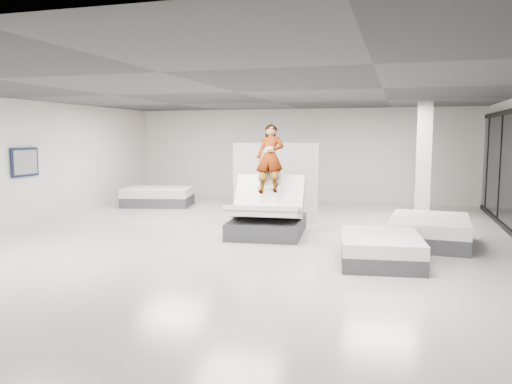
# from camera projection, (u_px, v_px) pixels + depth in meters

# --- Properties ---
(room) EXTENTS (14.00, 14.04, 3.20)m
(room) POSITION_uv_depth(u_px,v_px,m) (237.00, 167.00, 10.74)
(room) COLOR #BBB8B1
(room) RESTS_ON ground
(hero_bed) EXTENTS (1.81, 2.29, 1.45)m
(hero_bed) POSITION_uv_depth(u_px,v_px,m) (267.00, 216.00, 11.53)
(hero_bed) COLOR #3B3B40
(hero_bed) RESTS_ON floor
(person) EXTENTS (0.81, 1.81, 1.26)m
(person) POSITION_uv_depth(u_px,v_px,m) (270.00, 174.00, 11.75)
(person) COLOR slate
(person) RESTS_ON hero_bed
(remote) EXTENTS (0.06, 0.15, 0.08)m
(remote) POSITION_uv_depth(u_px,v_px,m) (277.00, 185.00, 11.40)
(remote) COLOR black
(remote) RESTS_ON person
(divider_panel) EXTENTS (2.29, 0.15, 2.08)m
(divider_panel) POSITION_uv_depth(u_px,v_px,m) (275.00, 182.00, 13.32)
(divider_panel) COLOR silver
(divider_panel) RESTS_ON floor
(flat_bed_right_far) EXTENTS (1.71, 2.19, 0.57)m
(flat_bed_right_far) POSITION_uv_depth(u_px,v_px,m) (429.00, 231.00, 10.50)
(flat_bed_right_far) COLOR #3B3B40
(flat_bed_right_far) RESTS_ON floor
(flat_bed_right_near) EXTENTS (1.59, 2.00, 0.51)m
(flat_bed_right_near) POSITION_uv_depth(u_px,v_px,m) (380.00, 249.00, 8.99)
(flat_bed_right_near) COLOR #3B3B40
(flat_bed_right_near) RESTS_ON floor
(flat_bed_left_far) EXTENTS (2.41, 2.01, 0.58)m
(flat_bed_left_far) POSITION_uv_depth(u_px,v_px,m) (158.00, 197.00, 16.30)
(flat_bed_left_far) COLOR #3B3B40
(flat_bed_left_far) RESTS_ON floor
(column) EXTENTS (0.40, 0.40, 3.20)m
(column) POSITION_uv_depth(u_px,v_px,m) (423.00, 160.00, 13.93)
(column) COLOR silver
(column) RESTS_ON floor
(wall_poster) EXTENTS (0.06, 0.95, 0.75)m
(wall_poster) POSITION_uv_depth(u_px,v_px,m) (25.00, 162.00, 12.85)
(wall_poster) COLOR black
(wall_poster) RESTS_ON wall_left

